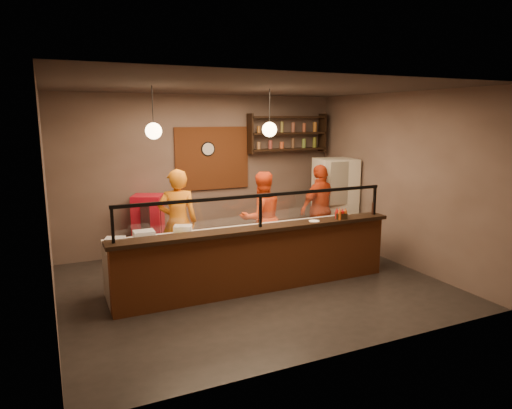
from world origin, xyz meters
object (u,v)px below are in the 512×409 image
cook_mid (261,218)px  red_cooler (149,227)px  cook_right (320,209)px  cook_left (178,222)px  pepper_mill (373,208)px  fridge (335,203)px  pizza_dough (285,226)px  condiment_caddy (341,216)px  wall_clock (208,149)px

cook_mid → red_cooler: size_ratio=1.38×
cook_mid → cook_right: size_ratio=0.97×
cook_left → pepper_mill: size_ratio=8.77×
fridge → pepper_mill: bearing=-93.4°
cook_right → fridge: bearing=-163.8°
cook_mid → red_cooler: 2.23m
fridge → pizza_dough: size_ratio=3.33×
cook_mid → pizza_dough: bearing=91.8°
cook_right → condiment_caddy: size_ratio=10.17×
cook_mid → cook_left: bearing=-1.8°
cook_left → cook_mid: 1.60m
red_cooler → pizza_dough: 2.80m
pepper_mill → red_cooler: bearing=144.7°
cook_mid → pepper_mill: cook_mid is taller
cook_right → pizza_dough: size_ratio=3.20×
cook_right → red_cooler: size_ratio=1.42×
red_cooler → pizza_dough: (1.92, -2.03, 0.27)m
pizza_dough → pepper_mill: size_ratio=2.64×
fridge → condiment_caddy: 2.13m
wall_clock → cook_left: (-1.05, -1.39, -1.16)m
cook_mid → pizza_dough: cook_mid is taller
cook_mid → red_cooler: (-1.89, 1.14, -0.24)m
pepper_mill → cook_left: bearing=156.7°
fridge → pizza_dough: (-1.94, -1.34, -0.04)m
cook_right → fridge: 0.63m
condiment_caddy → pepper_mill: size_ratio=0.83×
wall_clock → cook_left: bearing=-127.1°
wall_clock → condiment_caddy: (1.39, -2.81, -0.99)m
cook_right → pepper_mill: bearing=83.2°
cook_mid → fridge: size_ratio=0.93×
wall_clock → cook_mid: wall_clock is taller
red_cooler → pepper_mill: 4.26m
red_cooler → pizza_dough: bearing=-22.3°
cook_left → wall_clock: bearing=-114.7°
cook_mid → condiment_caddy: cook_mid is taller
cook_mid → fridge: (1.96, 0.45, 0.06)m
cook_left → red_cooler: 1.16m
cook_left → cook_right: bearing=-165.9°
cook_left → pepper_mill: 3.44m
wall_clock → cook_left: wall_clock is taller
wall_clock → pizza_dough: bearing=-76.4°
pizza_dough → condiment_caddy: condiment_caddy is taller
cook_right → pepper_mill: size_ratio=8.47×
cook_left → fridge: 3.58m
cook_mid → pizza_dough: 0.89m
cook_left → condiment_caddy: (2.44, -1.41, 0.17)m
cook_left → red_cooler: (-0.30, 1.08, -0.30)m
cook_right → pizza_dough: bearing=24.0°
wall_clock → condiment_caddy: 3.28m
wall_clock → condiment_caddy: bearing=-63.7°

